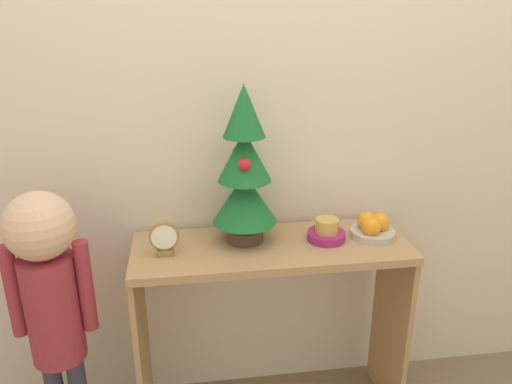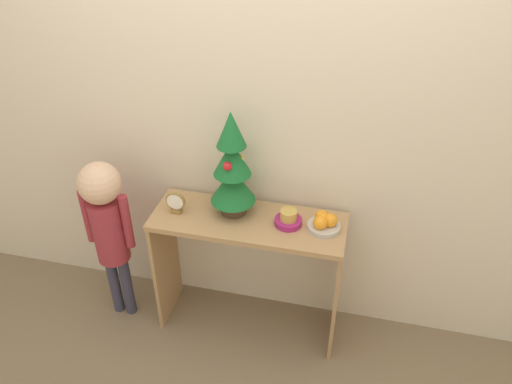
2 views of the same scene
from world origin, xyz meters
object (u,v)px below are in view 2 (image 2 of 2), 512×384
at_px(desk_clock, 176,203).
at_px(child_figure, 107,219).
at_px(singing_bowl, 288,219).
at_px(fruit_bowl, 324,222).
at_px(mini_tree, 232,168).

height_order(desk_clock, child_figure, child_figure).
relative_size(singing_bowl, child_figure, 0.13).
bearing_deg(singing_bowl, child_figure, -174.48).
xyz_separation_m(fruit_bowl, child_figure, (-1.15, -0.10, -0.11)).
distance_m(mini_tree, desk_clock, 0.37).
relative_size(singing_bowl, desk_clock, 1.14).
bearing_deg(child_figure, fruit_bowl, 4.99).
bearing_deg(child_figure, desk_clock, 8.73).
xyz_separation_m(fruit_bowl, desk_clock, (-0.77, -0.04, 0.02)).
height_order(fruit_bowl, singing_bowl, fruit_bowl).
bearing_deg(mini_tree, desk_clock, -165.57).
xyz_separation_m(fruit_bowl, singing_bowl, (-0.18, -0.01, -0.01)).
bearing_deg(desk_clock, fruit_bowl, 3.11).
bearing_deg(mini_tree, child_figure, -168.79).
height_order(fruit_bowl, desk_clock, desk_clock).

